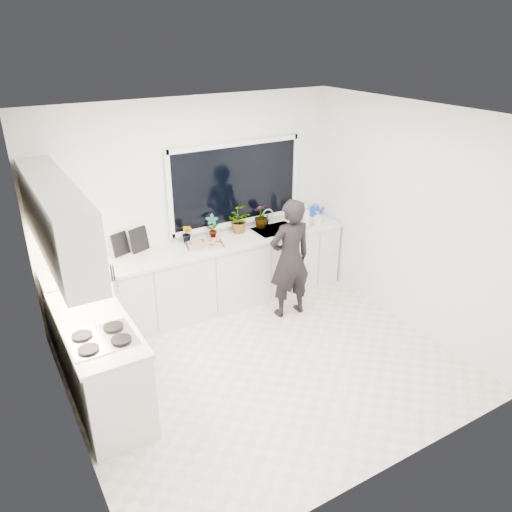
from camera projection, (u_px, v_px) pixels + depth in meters
floor at (265, 366)px, 5.55m from camera, size 4.00×3.50×0.02m
wall_back at (193, 206)px, 6.36m from camera, size 4.00×0.02×2.70m
wall_left at (55, 307)px, 4.06m from camera, size 0.02×3.50×2.70m
wall_right at (410, 219)px, 5.91m from camera, size 0.02×3.50×2.70m
ceiling at (267, 116)px, 4.42m from camera, size 4.00×3.50×0.02m
window at (236, 184)px, 6.53m from camera, size 1.80×0.02×1.00m
base_cabinets_back at (207, 278)px, 6.50m from camera, size 3.92×0.58×0.88m
base_cabinets_left at (101, 363)px, 4.87m from camera, size 0.58×1.60×0.88m
countertop_back at (206, 246)px, 6.30m from camera, size 3.94×0.62×0.04m
countertop_left at (94, 323)px, 4.68m from camera, size 0.62×1.60×0.04m
upper_cabinets at (57, 219)px, 4.50m from camera, size 0.34×2.10×0.70m
sink at (275, 233)px, 6.81m from camera, size 0.58×0.42×0.14m
faucet at (268, 217)px, 6.89m from camera, size 0.03×0.03×0.22m
stovetop at (101, 339)px, 4.38m from camera, size 0.56×0.48×0.03m
person at (290, 259)px, 6.24m from camera, size 0.59×0.41×1.56m
pizza_tray at (205, 245)px, 6.26m from camera, size 0.53×0.45×0.03m
pizza at (204, 244)px, 6.25m from camera, size 0.48×0.40×0.01m
watering_can at (315, 211)px, 7.24m from camera, size 0.17×0.17×0.13m
paper_towel_roll at (68, 261)px, 5.57m from camera, size 0.14×0.14×0.26m
knife_block at (65, 261)px, 5.59m from camera, size 0.14×0.12×0.22m
utensil_crock at (113, 286)px, 5.13m from camera, size 0.14×0.14×0.16m
picture_frame_large at (120, 244)px, 5.96m from camera, size 0.21×0.10×0.28m
picture_frame_small at (139, 239)px, 6.07m from camera, size 0.24×0.11×0.30m
herb_plants at (236, 221)px, 6.60m from camera, size 1.27×0.39×0.34m
soap_bottles at (309, 217)px, 6.82m from camera, size 0.33×0.15×0.29m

